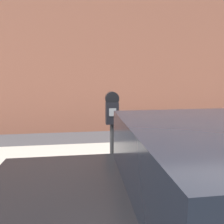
# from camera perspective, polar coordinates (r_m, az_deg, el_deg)

# --- Properties ---
(sidewalk) EXTENTS (24.00, 2.80, 0.15)m
(sidewalk) POSITION_cam_1_polar(r_m,az_deg,el_deg) (4.39, 4.82, -14.28)
(sidewalk) COLOR #BCB7AD
(sidewalk) RESTS_ON ground_plane
(building_facade) EXTENTS (24.00, 0.30, 6.54)m
(building_facade) POSITION_cam_1_polar(r_m,az_deg,el_deg) (7.36, -0.58, 20.80)
(building_facade) COLOR #935642
(building_facade) RESTS_ON ground_plane
(parking_meter) EXTENTS (0.20, 0.14, 1.48)m
(parking_meter) POSITION_cam_1_polar(r_m,az_deg,el_deg) (3.15, 0.00, -2.34)
(parking_meter) COLOR #2D2D30
(parking_meter) RESTS_ON sidewalk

